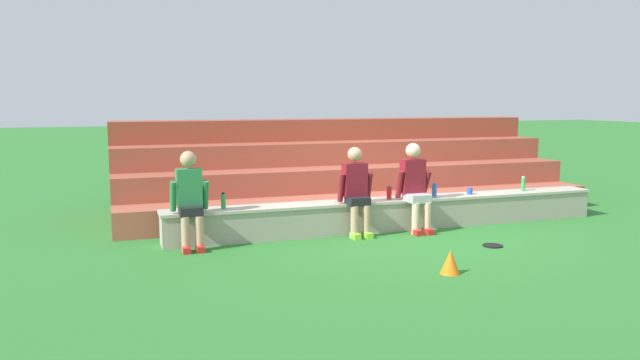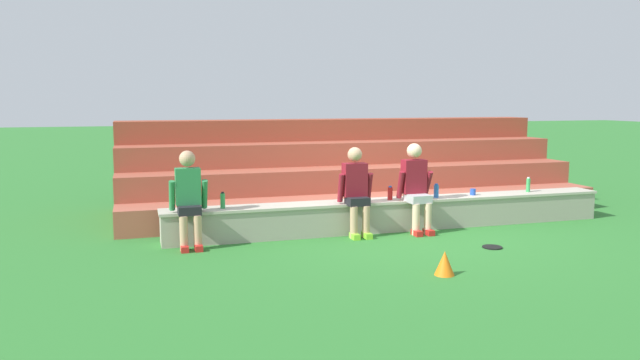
{
  "view_description": "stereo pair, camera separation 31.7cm",
  "coord_description": "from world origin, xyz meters",
  "px_view_note": "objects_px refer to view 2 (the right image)",
  "views": [
    {
      "loc": [
        -4.15,
        -8.16,
        2.0
      ],
      "look_at": [
        -1.23,
        0.22,
        0.82
      ],
      "focal_mm": 34.09,
      "sensor_mm": 36.0,
      "label": 1
    },
    {
      "loc": [
        -3.85,
        -8.26,
        2.0
      ],
      "look_at": [
        -1.23,
        0.22,
        0.82
      ],
      "focal_mm": 34.09,
      "sensor_mm": 36.0,
      "label": 2
    }
  ],
  "objects_px": {
    "person_left_of_center": "(356,189)",
    "water_bottle_near_right": "(223,201)",
    "person_far_left": "(189,197)",
    "frisbee": "(492,247)",
    "person_center": "(416,185)",
    "plastic_cup_left_end": "(473,192)",
    "sports_cone": "(445,263)",
    "water_bottle_near_left": "(436,191)",
    "water_bottle_mid_right": "(390,193)",
    "water_bottle_center_gap": "(528,185)"
  },
  "relations": [
    {
      "from": "person_center",
      "to": "water_bottle_mid_right",
      "type": "height_order",
      "value": "person_center"
    },
    {
      "from": "water_bottle_mid_right",
      "to": "plastic_cup_left_end",
      "type": "bearing_deg",
      "value": 1.14
    },
    {
      "from": "person_far_left",
      "to": "sports_cone",
      "type": "distance_m",
      "value": 3.5
    },
    {
      "from": "water_bottle_near_right",
      "to": "plastic_cup_left_end",
      "type": "distance_m",
      "value": 4.01
    },
    {
      "from": "water_bottle_mid_right",
      "to": "frisbee",
      "type": "distance_m",
      "value": 1.79
    },
    {
      "from": "person_far_left",
      "to": "water_bottle_near_left",
      "type": "relative_size",
      "value": 5.93
    },
    {
      "from": "water_bottle_near_left",
      "to": "water_bottle_near_right",
      "type": "xyz_separation_m",
      "value": [
        -3.32,
        0.04,
        0.01
      ]
    },
    {
      "from": "sports_cone",
      "to": "person_far_left",
      "type": "bearing_deg",
      "value": 140.56
    },
    {
      "from": "person_far_left",
      "to": "frisbee",
      "type": "xyz_separation_m",
      "value": [
        3.92,
        -1.24,
        -0.69
      ]
    },
    {
      "from": "person_center",
      "to": "water_bottle_near_left",
      "type": "bearing_deg",
      "value": 22.79
    },
    {
      "from": "person_far_left",
      "to": "plastic_cup_left_end",
      "type": "xyz_separation_m",
      "value": [
        4.5,
        0.24,
        -0.18
      ]
    },
    {
      "from": "frisbee",
      "to": "sports_cone",
      "type": "xyz_separation_m",
      "value": [
        -1.25,
        -0.96,
        0.13
      ]
    },
    {
      "from": "water_bottle_near_left",
      "to": "plastic_cup_left_end",
      "type": "distance_m",
      "value": 0.69
    },
    {
      "from": "water_bottle_mid_right",
      "to": "sports_cone",
      "type": "bearing_deg",
      "value": -98.79
    },
    {
      "from": "water_bottle_mid_right",
      "to": "frisbee",
      "type": "height_order",
      "value": "water_bottle_mid_right"
    },
    {
      "from": "water_bottle_near_left",
      "to": "person_center",
      "type": "bearing_deg",
      "value": -157.21
    },
    {
      "from": "water_bottle_mid_right",
      "to": "water_bottle_near_left",
      "type": "height_order",
      "value": "water_bottle_near_left"
    },
    {
      "from": "person_center",
      "to": "sports_cone",
      "type": "xyz_separation_m",
      "value": [
        -0.7,
        -2.2,
        -0.58
      ]
    },
    {
      "from": "water_bottle_center_gap",
      "to": "sports_cone",
      "type": "height_order",
      "value": "water_bottle_center_gap"
    },
    {
      "from": "sports_cone",
      "to": "plastic_cup_left_end",
      "type": "bearing_deg",
      "value": 53.15
    },
    {
      "from": "person_center",
      "to": "frisbee",
      "type": "distance_m",
      "value": 1.53
    },
    {
      "from": "plastic_cup_left_end",
      "to": "frisbee",
      "type": "relative_size",
      "value": 0.38
    },
    {
      "from": "water_bottle_near_right",
      "to": "person_center",
      "type": "bearing_deg",
      "value": -4.56
    },
    {
      "from": "person_center",
      "to": "plastic_cup_left_end",
      "type": "bearing_deg",
      "value": 12.2
    },
    {
      "from": "water_bottle_mid_right",
      "to": "water_bottle_near_right",
      "type": "distance_m",
      "value": 2.55
    },
    {
      "from": "water_bottle_near_left",
      "to": "water_bottle_near_right",
      "type": "bearing_deg",
      "value": 179.23
    },
    {
      "from": "frisbee",
      "to": "water_bottle_mid_right",
      "type": "bearing_deg",
      "value": 121.21
    },
    {
      "from": "water_bottle_near_right",
      "to": "plastic_cup_left_end",
      "type": "bearing_deg",
      "value": 0.2
    },
    {
      "from": "water_bottle_mid_right",
      "to": "water_bottle_center_gap",
      "type": "bearing_deg",
      "value": 1.42
    },
    {
      "from": "person_left_of_center",
      "to": "water_bottle_near_right",
      "type": "bearing_deg",
      "value": 173.65
    },
    {
      "from": "water_bottle_mid_right",
      "to": "sports_cone",
      "type": "height_order",
      "value": "water_bottle_mid_right"
    },
    {
      "from": "person_center",
      "to": "water_bottle_near_right",
      "type": "relative_size",
      "value": 5.7
    },
    {
      "from": "person_far_left",
      "to": "sports_cone",
      "type": "bearing_deg",
      "value": -39.44
    },
    {
      "from": "person_far_left",
      "to": "water_bottle_near_left",
      "type": "xyz_separation_m",
      "value": [
        3.81,
        0.19,
        -0.12
      ]
    },
    {
      "from": "person_left_of_center",
      "to": "plastic_cup_left_end",
      "type": "xyz_separation_m",
      "value": [
        2.09,
        0.23,
        -0.17
      ]
    },
    {
      "from": "water_bottle_near_right",
      "to": "sports_cone",
      "type": "relative_size",
      "value": 0.84
    },
    {
      "from": "water_bottle_near_left",
      "to": "sports_cone",
      "type": "xyz_separation_m",
      "value": [
        -1.14,
        -2.38,
        -0.44
      ]
    },
    {
      "from": "person_far_left",
      "to": "person_left_of_center",
      "type": "relative_size",
      "value": 1.01
    },
    {
      "from": "water_bottle_center_gap",
      "to": "frisbee",
      "type": "height_order",
      "value": "water_bottle_center_gap"
    },
    {
      "from": "person_far_left",
      "to": "water_bottle_near_right",
      "type": "xyz_separation_m",
      "value": [
        0.49,
        0.23,
        -0.12
      ]
    },
    {
      "from": "person_left_of_center",
      "to": "water_bottle_near_left",
      "type": "relative_size",
      "value": 5.88
    },
    {
      "from": "plastic_cup_left_end",
      "to": "sports_cone",
      "type": "xyz_separation_m",
      "value": [
        -1.83,
        -2.44,
        -0.39
      ]
    },
    {
      "from": "person_far_left",
      "to": "person_center",
      "type": "distance_m",
      "value": 3.37
    },
    {
      "from": "plastic_cup_left_end",
      "to": "sports_cone",
      "type": "height_order",
      "value": "plastic_cup_left_end"
    },
    {
      "from": "water_bottle_center_gap",
      "to": "sports_cone",
      "type": "bearing_deg",
      "value": -139.44
    },
    {
      "from": "water_bottle_center_gap",
      "to": "water_bottle_mid_right",
      "type": "distance_m",
      "value": 2.52
    },
    {
      "from": "person_left_of_center",
      "to": "water_bottle_center_gap",
      "type": "bearing_deg",
      "value": 4.75
    },
    {
      "from": "water_bottle_center_gap",
      "to": "water_bottle_near_left",
      "type": "distance_m",
      "value": 1.75
    },
    {
      "from": "water_bottle_mid_right",
      "to": "water_bottle_near_right",
      "type": "xyz_separation_m",
      "value": [
        -2.55,
        0.02,
        0.01
      ]
    },
    {
      "from": "plastic_cup_left_end",
      "to": "water_bottle_near_left",
      "type": "bearing_deg",
      "value": -175.12
    }
  ]
}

